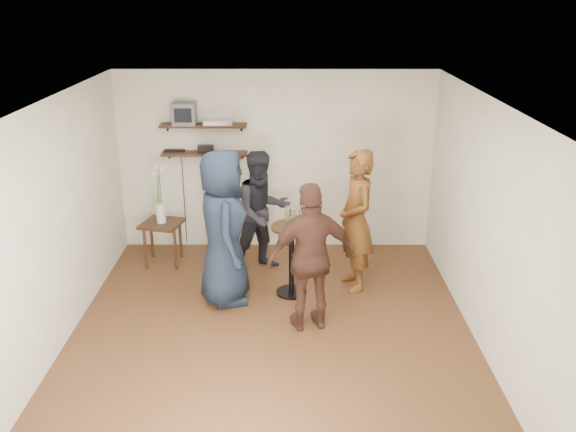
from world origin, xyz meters
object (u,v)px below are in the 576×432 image
at_px(crt_monitor, 185,113).
at_px(radio, 206,149).
at_px(person_dark, 262,212).
at_px(side_table, 162,229).
at_px(person_plaid, 356,221).
at_px(drinks_table, 292,250).
at_px(person_brown, 312,258).
at_px(person_navy, 223,228).
at_px(dvd_deck, 219,122).

bearing_deg(crt_monitor, radio, 0.00).
bearing_deg(person_dark, side_table, 144.89).
height_order(crt_monitor, person_plaid, crt_monitor).
xyz_separation_m(drinks_table, person_plaid, (0.81, 0.20, 0.32)).
bearing_deg(crt_monitor, person_plaid, -28.49).
bearing_deg(drinks_table, person_dark, 118.12).
bearing_deg(radio, person_dark, -40.83).
xyz_separation_m(side_table, person_dark, (1.39, -0.17, 0.32)).
distance_m(side_table, person_brown, 2.66).
bearing_deg(crt_monitor, person_navy, -67.71).
bearing_deg(dvd_deck, radio, 180.00).
bearing_deg(person_dark, radio, 111.05).
distance_m(person_plaid, person_dark, 1.32).
height_order(drinks_table, person_plaid, person_plaid).
distance_m(dvd_deck, person_dark, 1.42).
bearing_deg(drinks_table, person_brown, -74.85).
xyz_separation_m(radio, side_table, (-0.58, -0.53, -1.00)).
distance_m(radio, person_plaid, 2.44).
height_order(radio, person_plaid, person_plaid).
distance_m(crt_monitor, person_dark, 1.75).
bearing_deg(person_plaid, radio, -135.42).
relative_size(crt_monitor, person_plaid, 0.18).
bearing_deg(drinks_table, person_navy, -168.53).
height_order(person_plaid, person_navy, person_navy).
distance_m(dvd_deck, person_brown, 2.76).
relative_size(person_navy, person_brown, 1.11).
relative_size(crt_monitor, person_brown, 0.19).
distance_m(crt_monitor, dvd_deck, 0.48).
relative_size(dvd_deck, person_plaid, 0.22).
bearing_deg(crt_monitor, side_table, -120.53).
relative_size(crt_monitor, dvd_deck, 0.80).
xyz_separation_m(person_dark, person_navy, (-0.42, -0.90, 0.12)).
bearing_deg(crt_monitor, person_brown, -52.97).
height_order(side_table, person_dark, person_dark).
relative_size(side_table, person_dark, 0.37).
bearing_deg(side_table, person_brown, -40.45).
distance_m(side_table, person_plaid, 2.72).
relative_size(radio, person_dark, 0.13).
xyz_separation_m(dvd_deck, radio, (-0.20, 0.00, -0.38)).
xyz_separation_m(side_table, person_brown, (2.00, -1.71, 0.34)).
bearing_deg(radio, person_navy, -76.33).
xyz_separation_m(crt_monitor, drinks_table, (1.47, -1.44, -1.43)).
distance_m(radio, person_navy, 1.74).
distance_m(dvd_deck, side_table, 1.67).
bearing_deg(dvd_deck, drinks_table, -54.98).
height_order(crt_monitor, drinks_table, crt_monitor).
relative_size(person_plaid, person_dark, 1.09).
bearing_deg(person_navy, radio, 2.20).
distance_m(drinks_table, person_dark, 0.87).
distance_m(person_dark, person_navy, 1.00).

